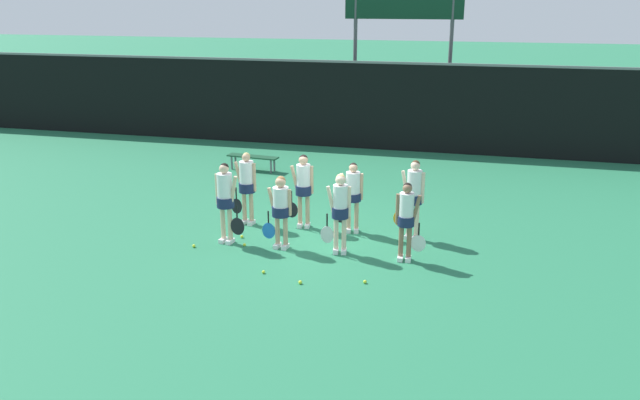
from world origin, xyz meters
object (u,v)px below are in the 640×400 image
Objects in this scene: player_1 at (281,206)px; tennis_ball_3 at (242,237)px; scoreboard at (403,14)px; tennis_ball_1 at (300,282)px; player_0 at (225,196)px; tennis_ball_2 at (194,246)px; player_4 at (247,182)px; tennis_ball_0 at (263,272)px; tennis_ball_4 at (365,282)px; player_2 at (340,207)px; player_5 at (303,185)px; player_7 at (414,193)px; tennis_ball_5 at (244,245)px; player_3 at (407,216)px; player_6 at (353,192)px; bench_courtside at (253,158)px.

tennis_ball_3 is at bearing 166.95° from player_1.
tennis_ball_1 is (-0.12, -13.31, -4.55)m from scoreboard.
player_0 is 2.89m from tennis_ball_1.
player_1 is 2.11m from tennis_ball_2.
scoreboard reaches higher than tennis_ball_1.
tennis_ball_0 is at bearing -56.93° from player_4.
player_2 is at bearing 120.41° from tennis_ball_4.
scoreboard is 12.39m from player_0.
player_5 reaches higher than tennis_ball_4.
player_2 is 2.10m from tennis_ball_0.
tennis_ball_5 is at bearing -148.56° from player_7.
player_5 is 26.49× the size of tennis_ball_5.
player_4 is (-3.90, 1.26, 0.07)m from player_3.
player_2 reaches higher than player_6.
player_5 is (2.92, -4.51, 0.64)m from bench_courtside.
scoreboard is 3.21× the size of player_0.
tennis_ball_1 is at bearing -112.41° from player_2.
player_6 is (0.27, -10.33, -3.63)m from scoreboard.
tennis_ball_3 is at bearing 152.28° from tennis_ball_4.
player_6 is at bearing 8.71° from player_4.
scoreboard is 3.35× the size of player_2.
tennis_ball_5 is (-2.09, -1.46, -0.93)m from player_6.
tennis_ball_5 is (-0.81, -0.12, -0.92)m from player_1.
tennis_ball_3 is at bearing 44.36° from tennis_ball_2.
scoreboard is 14.07m from tennis_ball_1.
tennis_ball_1 is at bearing -140.48° from player_3.
tennis_ball_1 is 2.98m from tennis_ball_2.
player_0 reaches higher than tennis_ball_1.
tennis_ball_0 is at bearing -56.85° from tennis_ball_3.
tennis_ball_3 is (-2.31, 0.28, -0.99)m from player_2.
player_7 reaches higher than player_6.
bench_courtside is 5.85m from tennis_ball_3.
player_4 is at bearing -170.04° from player_7.
player_6 is 23.57× the size of tennis_ball_3.
bench_courtside is 7.21m from player_7.
player_2 reaches higher than tennis_ball_0.
tennis_ball_5 is (-1.82, -11.79, -4.56)m from scoreboard.
player_6 is at bearing 23.67° from tennis_ball_3.
tennis_ball_5 is (-3.47, -0.11, -0.93)m from player_3.
tennis_ball_3 is (0.20, -0.93, -0.99)m from player_4.
tennis_ball_3 is (-1.03, 0.32, -0.92)m from player_1.
tennis_ball_0 is (-2.61, -2.61, -1.04)m from player_7.
bench_courtside is 7.80m from tennis_ball_0.
tennis_ball_0 is at bearing -25.22° from tennis_ball_2.
player_2 is at bearing -18.96° from player_4.
tennis_ball_4 is at bearing 1.46° from tennis_ball_0.
player_1 is 24.84× the size of tennis_ball_0.
player_5 reaches higher than tennis_ball_2.
player_5 reaches higher than tennis_ball_0.
player_0 reaches higher than player_4.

